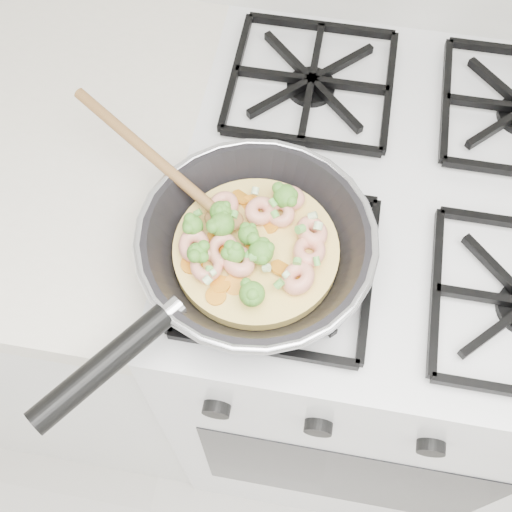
# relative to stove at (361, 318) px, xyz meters

# --- Properties ---
(stove) EXTENTS (0.60, 0.60, 0.92)m
(stove) POSITION_rel_stove_xyz_m (0.00, 0.00, 0.00)
(stove) COLOR silver
(stove) RESTS_ON ground
(skillet) EXTENTS (0.39, 0.41, 0.09)m
(skillet) POSITION_rel_stove_xyz_m (-0.18, -0.15, 0.50)
(skillet) COLOR black
(skillet) RESTS_ON stove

